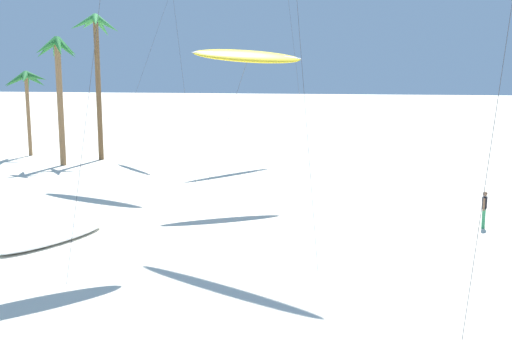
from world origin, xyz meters
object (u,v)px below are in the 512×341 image
at_px(palm_tree_1, 26,84).
at_px(palm_tree_2, 96,46).
at_px(flying_kite_8, 248,56).
at_px(grounded_kite_0, 51,238).
at_px(person_foreground_walker, 484,208).
at_px(palm_tree_0, 58,65).

distance_m(palm_tree_1, palm_tree_2, 7.17).
height_order(flying_kite_8, grounded_kite_0, flying_kite_8).
relative_size(palm_tree_1, grounded_kite_0, 1.21).
relative_size(palm_tree_1, flying_kite_8, 0.82).
distance_m(palm_tree_1, person_foreground_walker, 36.52).
xyz_separation_m(palm_tree_0, flying_kite_8, (15.39, -10.18, 0.49)).
bearing_deg(palm_tree_0, palm_tree_1, 139.12).
bearing_deg(palm_tree_2, person_foreground_walker, -33.77).
xyz_separation_m(palm_tree_1, grounded_kite_0, (13.23, -22.84, -5.53)).
relative_size(palm_tree_1, person_foreground_walker, 4.02).
height_order(palm_tree_0, palm_tree_1, palm_tree_0).
height_order(palm_tree_1, grounded_kite_0, palm_tree_1).
xyz_separation_m(flying_kite_8, grounded_kite_0, (-6.94, -8.53, -7.53)).
relative_size(palm_tree_1, palm_tree_2, 0.62).
distance_m(palm_tree_2, grounded_kite_0, 24.25).
distance_m(grounded_kite_0, person_foreground_walker, 18.94).
bearing_deg(flying_kite_8, palm_tree_1, 144.64).
bearing_deg(palm_tree_0, person_foreground_walker, -27.21).
height_order(palm_tree_2, person_foreground_walker, palm_tree_2).
xyz_separation_m(palm_tree_0, palm_tree_2, (1.68, 3.00, 1.40)).
xyz_separation_m(palm_tree_0, person_foreground_walker, (26.72, -13.74, -6.28)).
bearing_deg(flying_kite_8, person_foreground_walker, -17.45).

